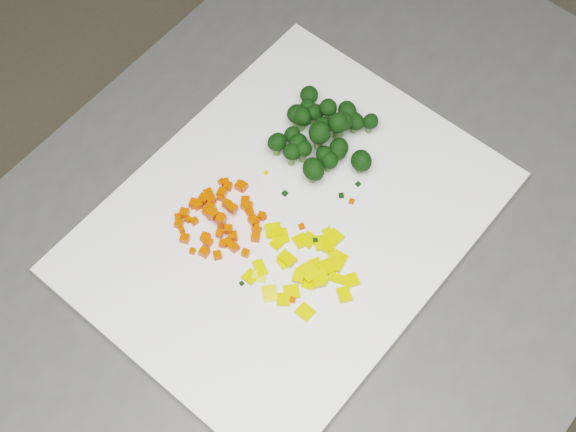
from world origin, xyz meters
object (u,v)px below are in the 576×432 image
cutting_board (288,222)px  pepper_pile (303,265)px  counter_block (307,353)px  carrot_pile (220,216)px  broccoli_pile (323,129)px

cutting_board → pepper_pile: pepper_pile is taller
counter_block → carrot_pile: carrot_pile is taller
pepper_pile → carrot_pile: bearing=116.2°
pepper_pile → counter_block: bearing=41.8°
counter_block → broccoli_pile: broccoli_pile is taller
counter_block → broccoli_pile: 0.51m
carrot_pile → counter_block: bearing=-37.6°
pepper_pile → broccoli_pile: broccoli_pile is taller
counter_block → cutting_board: 0.46m
counter_block → cutting_board: cutting_board is taller
cutting_board → broccoli_pile: 0.13m
carrot_pile → pepper_pile: (0.05, -0.10, -0.01)m
counter_block → cutting_board: (-0.02, 0.03, 0.46)m
cutting_board → pepper_pile: size_ratio=3.88×
carrot_pile → broccoli_pile: broccoli_pile is taller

